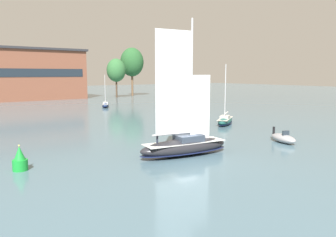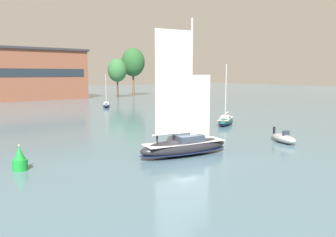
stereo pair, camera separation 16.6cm
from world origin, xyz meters
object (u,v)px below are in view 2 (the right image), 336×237
object	(u,v)px
sailboat_moored_near_marina	(106,105)
sailboat_moored_mid_channel	(226,120)
sailboat_main	(185,145)
tree_shore_left	(117,70)
motor_tender	(284,138)
tree_shore_center	(133,62)
channel_buoy	(20,160)

from	to	relation	value
sailboat_moored_near_marina	sailboat_moored_mid_channel	distance (m)	39.19
sailboat_main	tree_shore_left	bearing A→B (deg)	67.59
tree_shore_left	sailboat_moored_near_marina	distance (m)	35.73
sailboat_moored_near_marina	motor_tender	size ratio (longest dim) A/B	1.76
tree_shore_left	sailboat_moored_mid_channel	size ratio (longest dim) A/B	1.38
tree_shore_center	channel_buoy	distance (m)	100.95
tree_shore_left	sailboat_main	world-z (taller)	sailboat_main
tree_shore_center	sailboat_moored_mid_channel	world-z (taller)	tree_shore_center
tree_shore_center	sailboat_moored_mid_channel	size ratio (longest dim) A/B	1.83
motor_tender	sailboat_moored_mid_channel	bearing A→B (deg)	71.44
sailboat_moored_near_marina	tree_shore_center	bearing A→B (deg)	51.06
sailboat_main	sailboat_moored_mid_channel	distance (m)	22.88
tree_shore_left	channel_buoy	xyz separation A→B (m)	(-48.82, -76.67, -8.87)
motor_tender	channel_buoy	bearing A→B (deg)	167.49
tree_shore_left	tree_shore_center	world-z (taller)	tree_shore_center
sailboat_main	sailboat_moored_mid_channel	size ratio (longest dim) A/B	1.40
motor_tender	channel_buoy	size ratio (longest dim) A/B	2.02
sailboat_main	sailboat_moored_near_marina	world-z (taller)	sailboat_main
channel_buoy	sailboat_moored_near_marina	bearing A→B (deg)	57.18
tree_shore_left	tree_shore_center	size ratio (longest dim) A/B	0.75
tree_shore_center	motor_tender	bearing A→B (deg)	-108.04
sailboat_main	sailboat_moored_mid_channel	world-z (taller)	sailboat_main
sailboat_moored_near_marina	channel_buoy	world-z (taller)	sailboat_moored_near_marina
sailboat_moored_near_marina	channel_buoy	distance (m)	56.38
sailboat_moored_mid_channel	channel_buoy	world-z (taller)	sailboat_moored_mid_channel
channel_buoy	tree_shore_left	bearing A→B (deg)	57.51
tree_shore_left	motor_tender	bearing A→B (deg)	-103.07
sailboat_main	motor_tender	bearing A→B (deg)	-9.30
sailboat_moored_near_marina	sailboat_moored_mid_channel	world-z (taller)	sailboat_moored_mid_channel
tree_shore_left	channel_buoy	size ratio (longest dim) A/B	5.98
tree_shore_center	channel_buoy	size ratio (longest dim) A/B	7.93
tree_shore_center	sailboat_moored_near_marina	bearing A→B (deg)	-128.94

